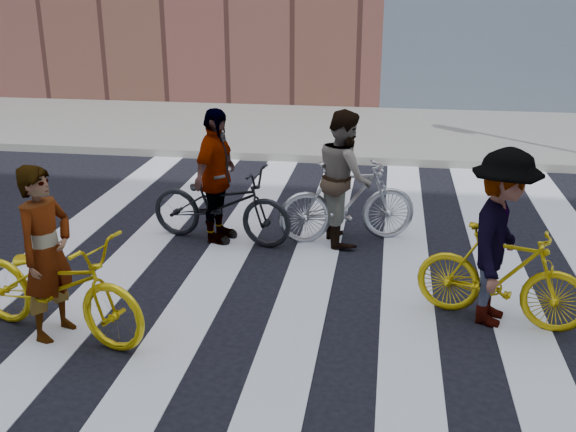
% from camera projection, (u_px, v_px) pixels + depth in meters
% --- Properties ---
extents(ground, '(100.00, 100.00, 0.00)m').
position_uv_depth(ground, '(357.00, 282.00, 7.59)').
color(ground, black).
rests_on(ground, ground).
extents(sidewalk_far, '(100.00, 5.00, 0.15)m').
position_uv_depth(sidewalk_far, '(376.00, 132.00, 14.55)').
color(sidewalk_far, gray).
rests_on(sidewalk_far, ground).
extents(zebra_crosswalk, '(8.25, 10.00, 0.01)m').
position_uv_depth(zebra_crosswalk, '(357.00, 281.00, 7.58)').
color(zebra_crosswalk, silver).
rests_on(zebra_crosswalk, ground).
extents(bike_yellow_left, '(2.10, 1.19, 1.04)m').
position_uv_depth(bike_yellow_left, '(56.00, 285.00, 6.30)').
color(bike_yellow_left, '#DBB80C').
rests_on(bike_yellow_left, ground).
extents(bike_silver_mid, '(1.85, 1.01, 1.07)m').
position_uv_depth(bike_silver_mid, '(347.00, 201.00, 8.59)').
color(bike_silver_mid, '#B3B5BE').
rests_on(bike_silver_mid, ground).
extents(bike_yellow_right, '(1.72, 0.94, 1.00)m').
position_uv_depth(bike_yellow_right, '(502.00, 275.00, 6.56)').
color(bike_yellow_right, gold).
rests_on(bike_yellow_right, ground).
extents(bike_dark_rear, '(2.00, 1.01, 1.01)m').
position_uv_depth(bike_dark_rear, '(221.00, 204.00, 8.60)').
color(bike_dark_rear, black).
rests_on(bike_dark_rear, ground).
extents(rider_left, '(0.55, 0.70, 1.68)m').
position_uv_depth(rider_left, '(47.00, 253.00, 6.20)').
color(rider_left, slate).
rests_on(rider_left, ground).
extents(rider_mid, '(0.87, 0.99, 1.72)m').
position_uv_depth(rider_mid, '(344.00, 177.00, 8.49)').
color(rider_mid, slate).
rests_on(rider_mid, ground).
extents(rider_right, '(0.96, 1.28, 1.76)m').
position_uv_depth(rider_right, '(500.00, 238.00, 6.44)').
color(rider_right, slate).
rests_on(rider_right, ground).
extents(rider_rear, '(0.60, 1.08, 1.73)m').
position_uv_depth(rider_rear, '(216.00, 176.00, 8.48)').
color(rider_rear, slate).
rests_on(rider_rear, ground).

